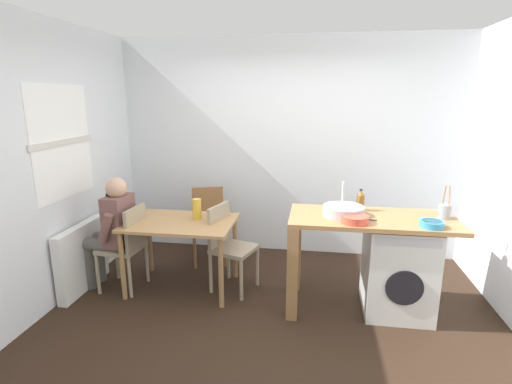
% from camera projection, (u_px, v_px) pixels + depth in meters
% --- Properties ---
extents(ground_plane, '(5.46, 5.46, 0.00)m').
position_uv_depth(ground_plane, '(271.00, 320.00, 3.59)').
color(ground_plane, black).
extents(wall_back, '(4.60, 0.10, 2.70)m').
position_uv_depth(wall_back, '(288.00, 148.00, 4.94)').
color(wall_back, silver).
rests_on(wall_back, ground_plane).
extents(wall_window_side, '(0.12, 3.80, 2.70)m').
position_uv_depth(wall_window_side, '(39.00, 168.00, 3.59)').
color(wall_window_side, silver).
rests_on(wall_window_side, ground_plane).
extents(radiator, '(0.10, 0.80, 0.70)m').
position_uv_depth(radiator, '(82.00, 258.00, 4.09)').
color(radiator, white).
rests_on(radiator, ground_plane).
extents(dining_table, '(1.10, 0.76, 0.74)m').
position_uv_depth(dining_table, '(181.00, 230.00, 4.05)').
color(dining_table, tan).
rests_on(dining_table, ground_plane).
extents(chair_person_seat, '(0.43, 0.43, 0.90)m').
position_uv_depth(chair_person_seat, '(127.00, 243.00, 4.06)').
color(chair_person_seat, gray).
rests_on(chair_person_seat, ground_plane).
extents(chair_opposite, '(0.50, 0.50, 0.90)m').
position_uv_depth(chair_opposite, '(228.00, 242.00, 4.08)').
color(chair_opposite, gray).
rests_on(chair_opposite, ground_plane).
extents(chair_spare_by_wall, '(0.50, 0.50, 0.90)m').
position_uv_depth(chair_spare_by_wall, '(209.00, 220.00, 4.81)').
color(chair_spare_by_wall, olive).
rests_on(chair_spare_by_wall, ground_plane).
extents(seated_person, '(0.51, 0.52, 1.20)m').
position_uv_depth(seated_person, '(112.00, 227.00, 4.05)').
color(seated_person, '#595651').
rests_on(seated_person, ground_plane).
extents(kitchen_counter, '(1.50, 0.68, 0.92)m').
position_uv_depth(kitchen_counter, '(348.00, 232.00, 3.64)').
color(kitchen_counter, '#9E7042').
rests_on(kitchen_counter, ground_plane).
extents(washing_machine, '(0.60, 0.61, 0.86)m').
position_uv_depth(washing_machine, '(398.00, 268.00, 3.65)').
color(washing_machine, silver).
rests_on(washing_machine, ground_plane).
extents(sink_basin, '(0.38, 0.38, 0.09)m').
position_uv_depth(sink_basin, '(343.00, 211.00, 3.60)').
color(sink_basin, '#9EA0A5').
rests_on(sink_basin, kitchen_counter).
extents(tap, '(0.02, 0.02, 0.28)m').
position_uv_depth(tap, '(343.00, 196.00, 3.75)').
color(tap, '#B2B2B7').
rests_on(tap, kitchen_counter).
extents(bottle_tall_green, '(0.07, 0.07, 0.21)m').
position_uv_depth(bottle_tall_green, '(360.00, 201.00, 3.75)').
color(bottle_tall_green, brown).
rests_on(bottle_tall_green, kitchen_counter).
extents(mixing_bowl, '(0.24, 0.24, 0.07)m').
position_uv_depth(mixing_bowl, '(355.00, 219.00, 3.40)').
color(mixing_bowl, '#D84C38').
rests_on(mixing_bowl, kitchen_counter).
extents(utensil_crock, '(0.11, 0.11, 0.30)m').
position_uv_depth(utensil_crock, '(445.00, 211.00, 3.51)').
color(utensil_crock, gray).
rests_on(utensil_crock, kitchen_counter).
extents(colander, '(0.20, 0.20, 0.06)m').
position_uv_depth(colander, '(432.00, 224.00, 3.29)').
color(colander, teal).
rests_on(colander, kitchen_counter).
extents(vase, '(0.09, 0.09, 0.22)m').
position_uv_depth(vase, '(197.00, 209.00, 4.07)').
color(vase, gold).
rests_on(vase, dining_table).
extents(scissors, '(0.15, 0.06, 0.01)m').
position_uv_depth(scissors, '(368.00, 219.00, 3.48)').
color(scissors, '#B2B2B7').
rests_on(scissors, kitchen_counter).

